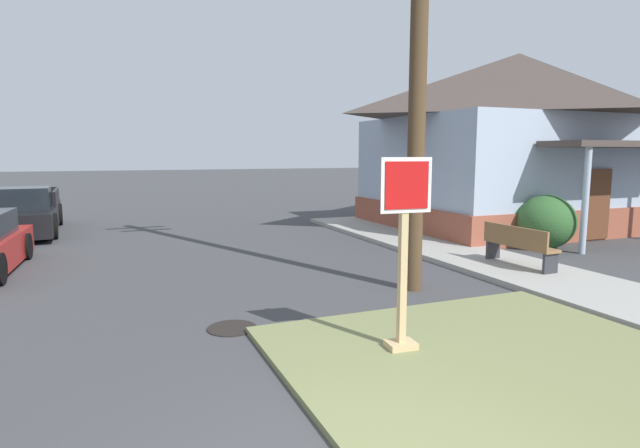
% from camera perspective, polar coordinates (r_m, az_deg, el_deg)
% --- Properties ---
extents(grass_corner_patch, '(4.95, 5.65, 0.08)m').
position_cam_1_polar(grass_corner_patch, '(6.12, 23.36, -16.17)').
color(grass_corner_patch, olive).
rests_on(grass_corner_patch, ground).
extents(sidewalk_strip, '(2.20, 17.74, 0.12)m').
position_cam_1_polar(sidewalk_strip, '(11.61, 20.46, -4.60)').
color(sidewalk_strip, '#9E9B93').
rests_on(sidewalk_strip, ground).
extents(stop_sign, '(0.66, 0.31, 2.35)m').
position_cam_1_polar(stop_sign, '(6.23, 9.33, -4.00)').
color(stop_sign, tan).
rests_on(stop_sign, grass_corner_patch).
extents(manhole_cover, '(0.70, 0.70, 0.02)m').
position_cam_1_polar(manhole_cover, '(7.48, -9.89, -11.44)').
color(manhole_cover, black).
rests_on(manhole_cover, ground).
extents(pickup_truck_black, '(2.23, 5.49, 1.48)m').
position_cam_1_polar(pickup_truck_black, '(18.26, -30.47, 0.97)').
color(pickup_truck_black, black).
rests_on(pickup_truck_black, ground).
extents(street_bench, '(0.44, 1.77, 0.85)m').
position_cam_1_polar(street_bench, '(11.46, 21.35, -2.07)').
color(street_bench, brown).
rests_on(street_bench, sidewalk_strip).
extents(corner_house, '(9.17, 8.21, 5.78)m').
position_cam_1_polar(corner_house, '(18.62, 21.09, 8.89)').
color(corner_house, brown).
rests_on(corner_house, ground).
extents(shrub_near_porch, '(1.50, 1.50, 1.41)m').
position_cam_1_polar(shrub_near_porch, '(14.52, 24.03, 0.22)').
color(shrub_near_porch, '#2E592B').
rests_on(shrub_near_porch, ground).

